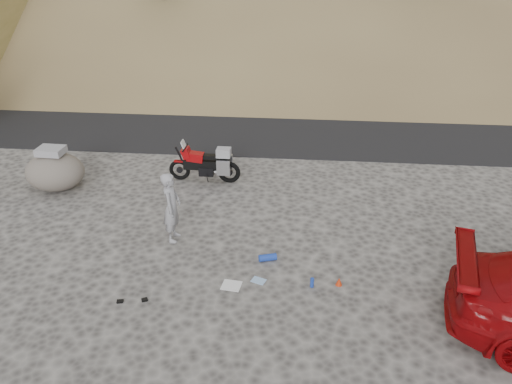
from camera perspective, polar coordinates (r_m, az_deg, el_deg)
ground at (r=12.42m, az=-8.01°, el=-5.99°), size 140.00×140.00×0.00m
road at (r=20.41m, az=-2.51°, el=7.94°), size 120.00×7.00×0.05m
motorcycle at (r=15.24m, az=-5.56°, el=3.17°), size 2.22×0.65×1.32m
man at (r=12.70m, az=-9.29°, el=-5.26°), size 0.43×0.66×1.80m
boulder at (r=15.85m, az=-21.99°, el=2.22°), size 2.02×1.83×1.29m
gear_white_cloth at (r=11.00m, az=-2.82°, el=-10.61°), size 0.46×0.42×0.01m
gear_blue_mat at (r=11.71m, az=1.34°, el=-7.49°), size 0.44×0.28×0.16m
gear_bottle at (r=10.97m, az=6.42°, el=-10.25°), size 0.10×0.10×0.22m
gear_funnel at (r=11.11m, az=9.47°, el=-10.06°), size 0.16×0.16×0.18m
gear_glove_a at (r=10.93m, az=-15.28°, el=-11.96°), size 0.15×0.12×0.04m
gear_glove_b at (r=10.85m, az=-12.61°, el=-11.92°), size 0.15×0.14×0.04m
gear_blue_cloth at (r=11.13m, az=0.30°, el=-10.09°), size 0.36×0.31×0.01m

